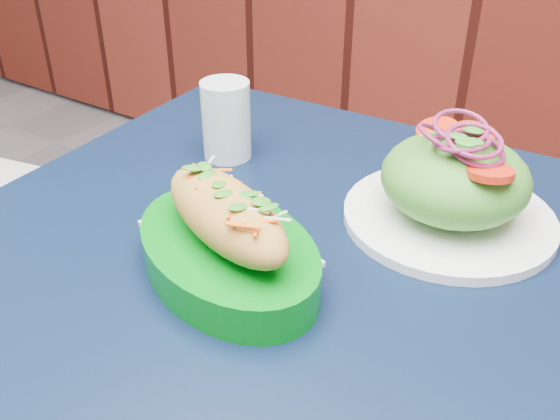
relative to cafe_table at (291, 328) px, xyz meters
The scene contains 4 objects.
cafe_table is the anchor object (origin of this frame).
banh_mi_basket 0.15m from the cafe_table, 136.64° to the right, with size 0.28×0.23×0.11m.
salad_plate 0.24m from the cafe_table, 58.60° to the left, with size 0.24×0.24×0.13m.
water_glass 0.30m from the cafe_table, 142.12° to the left, with size 0.07×0.07×0.11m, color silver.
Camera 1 is at (0.52, 1.18, 1.14)m, focal length 40.00 mm.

